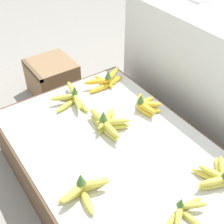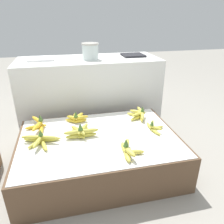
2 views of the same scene
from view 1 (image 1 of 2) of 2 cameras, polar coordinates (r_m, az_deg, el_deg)
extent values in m
plane|color=gray|center=(1.62, 0.58, -13.24)|extent=(10.00, 10.00, 0.00)
cube|color=brown|center=(1.51, 0.62, -10.11)|extent=(1.13, 0.79, 0.27)
cube|color=silver|center=(1.41, 0.66, -6.47)|extent=(1.10, 0.76, 0.00)
cube|color=#997551|center=(2.15, -10.84, 6.09)|extent=(0.30, 0.28, 0.24)
cube|color=brown|center=(2.06, -14.43, 7.37)|extent=(0.30, 0.02, 0.02)
ellipsoid|color=#DBCC4C|center=(1.23, -7.22, -14.82)|extent=(0.04, 0.12, 0.03)
ellipsoid|color=#DBCC4C|center=(1.21, -4.56, -16.06)|extent=(0.12, 0.05, 0.03)
ellipsoid|color=#DBCC4C|center=(1.25, -3.16, -13.08)|extent=(0.04, 0.12, 0.03)
ellipsoid|color=#DBCC4C|center=(1.20, -7.00, -14.39)|extent=(0.06, 0.12, 0.03)
ellipsoid|color=#DBCC4C|center=(1.22, -3.28, -12.89)|extent=(0.08, 0.12, 0.03)
cone|color=#4C7533|center=(1.18, -5.73, -12.03)|extent=(0.04, 0.04, 0.05)
ellipsoid|color=gold|center=(1.70, -6.96, 3.46)|extent=(0.14, 0.08, 0.03)
ellipsoid|color=gold|center=(1.67, -8.05, 2.49)|extent=(0.12, 0.12, 0.03)
ellipsoid|color=gold|center=(1.62, -8.33, 1.20)|extent=(0.06, 0.14, 0.03)
ellipsoid|color=gold|center=(1.61, -5.70, 1.33)|extent=(0.14, 0.03, 0.03)
ellipsoid|color=gold|center=(1.69, -7.37, 4.23)|extent=(0.15, 0.06, 0.03)
ellipsoid|color=gold|center=(1.63, -8.83, 2.67)|extent=(0.07, 0.14, 0.03)
ellipsoid|color=gold|center=(1.60, -6.40, 2.09)|extent=(0.14, 0.07, 0.03)
cone|color=#4C7533|center=(1.62, -6.83, 4.08)|extent=(0.03, 0.03, 0.04)
ellipsoid|color=gold|center=(1.45, -0.83, -3.50)|extent=(0.16, 0.03, 0.03)
ellipsoid|color=gold|center=(1.48, 0.18, -2.69)|extent=(0.11, 0.16, 0.03)
ellipsoid|color=gold|center=(1.49, -0.94, -2.04)|extent=(0.10, 0.16, 0.03)
ellipsoid|color=gold|center=(1.49, -2.13, -2.23)|extent=(0.16, 0.04, 0.03)
ellipsoid|color=gold|center=(1.42, -0.52, -2.91)|extent=(0.16, 0.03, 0.03)
ellipsoid|color=gold|center=(1.45, 0.14, -1.78)|extent=(0.11, 0.16, 0.03)
ellipsoid|color=gold|center=(1.47, -1.06, -1.18)|extent=(0.11, 0.15, 0.03)
ellipsoid|color=gold|center=(1.48, -2.36, -1.08)|extent=(0.16, 0.03, 0.03)
cone|color=#4C7533|center=(1.42, -1.59, -0.63)|extent=(0.04, 0.04, 0.05)
ellipsoid|color=gold|center=(1.19, 11.02, -18.67)|extent=(0.05, 0.11, 0.02)
ellipsoid|color=gold|center=(1.20, 14.24, -18.45)|extent=(0.11, 0.04, 0.02)
ellipsoid|color=gold|center=(1.24, 14.05, -16.03)|extent=(0.03, 0.11, 0.02)
ellipsoid|color=gold|center=(1.18, 12.17, -17.76)|extent=(0.09, 0.10, 0.02)
ellipsoid|color=gold|center=(1.21, 14.53, -16.20)|extent=(0.07, 0.11, 0.02)
cone|color=#4C7533|center=(1.17, 12.61, -15.68)|extent=(0.03, 0.03, 0.04)
ellipsoid|color=gold|center=(1.77, 0.18, 5.58)|extent=(0.07, 0.16, 0.03)
ellipsoid|color=gold|center=(1.78, -1.57, 5.58)|extent=(0.16, 0.05, 0.03)
ellipsoid|color=gold|center=(1.73, -1.97, 4.50)|extent=(0.04, 0.16, 0.03)
ellipsoid|color=gold|center=(1.78, 0.08, 6.83)|extent=(0.11, 0.15, 0.03)
ellipsoid|color=gold|center=(1.72, -2.57, 5.62)|extent=(0.09, 0.16, 0.03)
cone|color=#4C7533|center=(1.71, -0.71, 6.97)|extent=(0.04, 0.04, 0.05)
ellipsoid|color=gold|center=(1.57, 6.01, 0.13)|extent=(0.12, 0.04, 0.03)
ellipsoid|color=gold|center=(1.59, 6.87, 0.44)|extent=(0.10, 0.10, 0.03)
ellipsoid|color=gold|center=(1.61, 6.77, 1.08)|extent=(0.05, 0.12, 0.03)
ellipsoid|color=gold|center=(1.63, 6.08, 1.63)|extent=(0.07, 0.12, 0.03)
ellipsoid|color=gold|center=(1.62, 5.08, 1.57)|extent=(0.11, 0.09, 0.03)
ellipsoid|color=gold|center=(1.55, 6.40, 0.75)|extent=(0.12, 0.05, 0.03)
ellipsoid|color=gold|center=(1.58, 7.03, 1.43)|extent=(0.09, 0.11, 0.03)
ellipsoid|color=gold|center=(1.59, 6.03, 1.88)|extent=(0.04, 0.11, 0.03)
ellipsoid|color=gold|center=(1.60, 5.22, 2.14)|extent=(0.11, 0.09, 0.03)
cone|color=#4C7533|center=(1.55, 5.31, 2.54)|extent=(0.03, 0.03, 0.05)
ellipsoid|color=#DBCC4C|center=(1.37, 19.10, -10.08)|extent=(0.13, 0.11, 0.03)
ellipsoid|color=#DBCC4C|center=(1.33, 17.22, -11.21)|extent=(0.14, 0.08, 0.03)
ellipsoid|color=#DBCC4C|center=(1.32, 18.32, -12.51)|extent=(0.08, 0.14, 0.03)
ellipsoid|color=#DBCC4C|center=(1.34, 19.70, -9.91)|extent=(0.12, 0.12, 0.03)
ellipsoid|color=#DBCC4C|center=(1.31, 18.34, -10.70)|extent=(0.14, 0.08, 0.03)
ellipsoid|color=#DBCC4C|center=(1.29, 18.30, -11.89)|extent=(0.07, 0.14, 0.03)
camera|label=2|loc=(1.28, -70.16, 4.18)|focal=35.00mm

